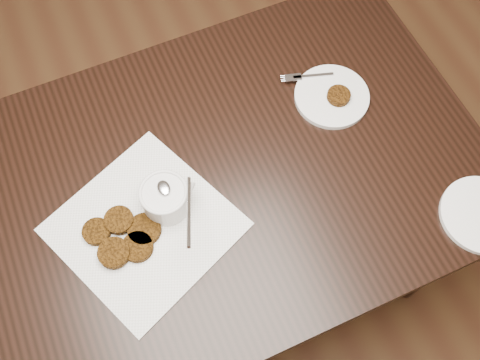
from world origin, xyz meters
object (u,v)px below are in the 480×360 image
at_px(napkin, 145,227).
at_px(plate_with_patty, 332,95).
at_px(table, 218,233).
at_px(sauce_ramekin, 163,192).

distance_m(napkin, plate_with_patty, 0.54).
bearing_deg(table, napkin, -164.04).
height_order(table, sauce_ramekin, sauce_ramekin).
xyz_separation_m(napkin, plate_with_patty, (0.53, 0.13, 0.01)).
xyz_separation_m(table, napkin, (-0.18, -0.05, 0.38)).
xyz_separation_m(napkin, sauce_ramekin, (0.06, 0.03, 0.07)).
distance_m(napkin, sauce_ramekin, 0.10).
height_order(sauce_ramekin, plate_with_patty, sauce_ramekin).
relative_size(napkin, sauce_ramekin, 2.38).
relative_size(sauce_ramekin, plate_with_patty, 0.78).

